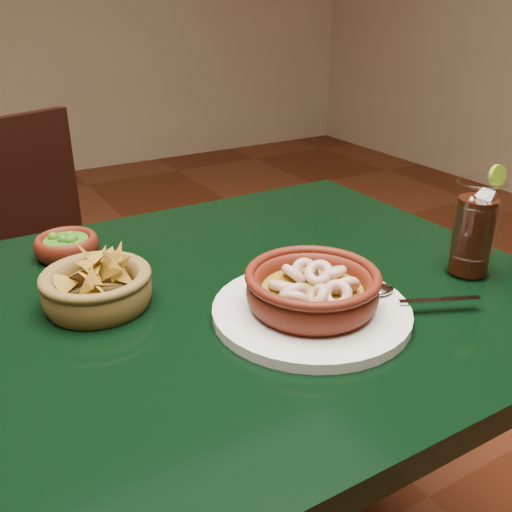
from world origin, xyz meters
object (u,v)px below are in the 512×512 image
dining_table (171,364)px  dining_chair (50,283)px  cola_drink (474,230)px  shrimp_plate (312,295)px  chip_basket (97,287)px

dining_table → dining_chair: 0.72m
dining_table → cola_drink: size_ratio=6.70×
dining_table → shrimp_plate: (0.17, -0.13, 0.13)m
cola_drink → dining_table: bearing=163.1°
dining_table → cola_drink: bearing=-16.9°
chip_basket → cola_drink: (0.56, -0.21, 0.05)m
shrimp_plate → cola_drink: 0.31m
dining_table → chip_basket: chip_basket is taller
shrimp_plate → dining_table: bearing=143.5°
dining_table → shrimp_plate: 0.25m
dining_table → chip_basket: size_ratio=6.23×
chip_basket → shrimp_plate: bearing=-36.6°
dining_chair → cola_drink: size_ratio=5.03×
chip_basket → cola_drink: cola_drink is taller
dining_table → chip_basket: 0.16m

